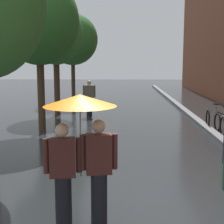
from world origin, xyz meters
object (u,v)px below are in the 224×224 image
(parked_bicycle_5, at_px, (221,118))
(street_tree_2, at_px, (56,33))
(street_tree_3, at_px, (73,40))
(couple_under_umbrella, at_px, (81,139))
(street_tree_1, at_px, (39,21))
(pedestrian_walking_midground, at_px, (89,98))

(parked_bicycle_5, bearing_deg, street_tree_2, 156.28)
(street_tree_3, xyz_separation_m, couple_under_umbrella, (2.34, -15.46, -2.43))
(street_tree_3, bearing_deg, street_tree_2, -91.47)
(street_tree_1, relative_size, street_tree_2, 1.04)
(street_tree_3, distance_m, parked_bicycle_5, 10.82)
(street_tree_3, xyz_separation_m, parked_bicycle_5, (6.82, -7.66, -3.44))
(street_tree_2, xyz_separation_m, street_tree_3, (0.12, 4.61, -0.01))
(street_tree_2, xyz_separation_m, couple_under_umbrella, (2.45, -10.85, -2.44))
(street_tree_1, bearing_deg, street_tree_2, 92.39)
(street_tree_1, bearing_deg, couple_under_umbrella, -71.90)
(street_tree_2, bearing_deg, parked_bicycle_5, -23.72)
(street_tree_2, height_order, street_tree_3, street_tree_3)
(parked_bicycle_5, bearing_deg, street_tree_1, -173.43)
(street_tree_2, relative_size, street_tree_3, 0.99)
(street_tree_2, relative_size, pedestrian_walking_midground, 3.18)
(street_tree_1, distance_m, street_tree_2, 3.83)
(street_tree_3, bearing_deg, pedestrian_walking_midground, -73.94)
(street_tree_1, height_order, couple_under_umbrella, street_tree_1)
(couple_under_umbrella, bearing_deg, street_tree_1, 108.10)
(parked_bicycle_5, height_order, pedestrian_walking_midground, pedestrian_walking_midground)
(street_tree_1, xyz_separation_m, pedestrian_walking_midground, (1.42, 3.35, -3.09))
(couple_under_umbrella, relative_size, pedestrian_walking_midground, 1.24)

